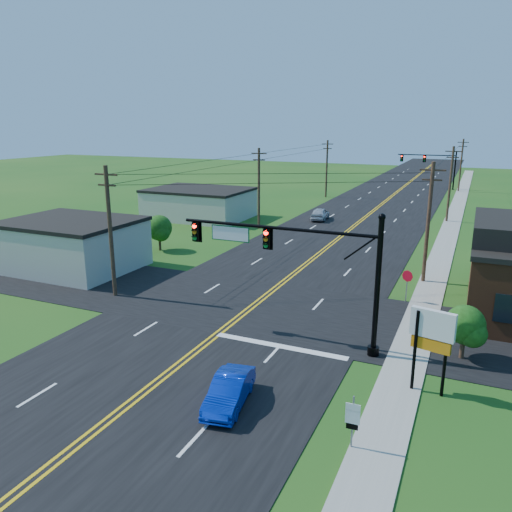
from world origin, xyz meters
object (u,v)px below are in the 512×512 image
at_px(route_sign, 353,419).
at_px(stop_sign, 407,279).
at_px(signal_mast_far, 429,163).
at_px(blue_car, 229,392).
at_px(signal_mast_main, 294,258).

relative_size(route_sign, stop_sign, 0.96).
relative_size(signal_mast_far, blue_car, 2.82).
distance_m(blue_car, route_sign, 5.54).
relative_size(signal_mast_main, route_sign, 5.22).
relative_size(blue_car, route_sign, 1.80).
height_order(blue_car, stop_sign, stop_sign).
bearing_deg(route_sign, signal_mast_far, 91.28).
bearing_deg(blue_car, signal_mast_far, 79.79).
relative_size(signal_mast_far, stop_sign, 4.89).
bearing_deg(route_sign, signal_mast_main, 120.75).
bearing_deg(stop_sign, blue_car, -83.97).
relative_size(signal_mast_far, route_sign, 5.07).
bearing_deg(blue_car, route_sign, -18.30).
relative_size(signal_mast_main, blue_car, 2.90).
bearing_deg(signal_mast_main, stop_sign, 61.18).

